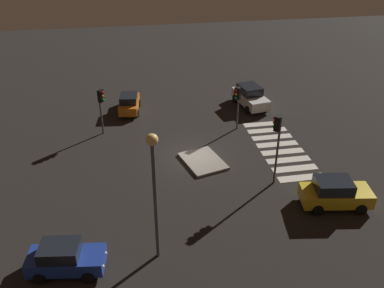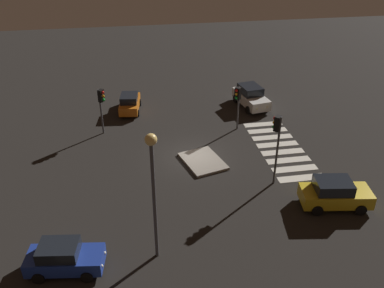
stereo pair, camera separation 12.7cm
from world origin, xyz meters
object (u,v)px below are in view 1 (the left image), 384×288
car_blue (65,258)px  traffic_light_south (277,133)px  car_orange (129,103)px  traffic_light_east (237,98)px  car_white (250,96)px  traffic_island (203,161)px  traffic_light_north (101,101)px  car_yellow (335,193)px  street_lamp (154,176)px

car_blue → traffic_light_south: 13.96m
traffic_light_south → car_orange: bearing=-13.4°
traffic_light_east → traffic_light_south: traffic_light_south is taller
car_white → car_orange: (0.75, 10.80, -0.13)m
traffic_island → car_blue: (-8.69, 8.57, 0.71)m
traffic_light_north → traffic_light_east: traffic_light_north is taller
traffic_light_south → car_blue: bearing=66.1°
car_orange → traffic_light_east: size_ratio=1.06×
car_white → car_orange: car_white is taller
car_white → car_blue: bearing=-49.8°
car_yellow → traffic_light_south: size_ratio=0.90×
traffic_light_north → car_white: bearing=50.3°
car_blue → traffic_light_north: size_ratio=1.04×
car_white → car_yellow: bearing=-7.2°
car_orange → traffic_light_north: bearing=158.9°
traffic_light_east → traffic_light_south: 7.75m
car_white → traffic_island: bearing=-44.5°
street_lamp → traffic_light_north: bearing=11.3°
car_white → car_orange: 10.82m
traffic_light_north → traffic_light_south: 13.93m
traffic_island → car_white: car_white is taller
traffic_island → street_lamp: bearing=154.5°
traffic_light_north → traffic_light_south: size_ratio=0.78×
car_white → traffic_light_east: bearing=-39.9°
car_white → traffic_light_north: traffic_light_north is taller
car_yellow → traffic_light_east: size_ratio=1.19×
car_white → car_orange: bearing=-103.7°
traffic_island → traffic_light_south: traffic_light_south is taller
street_lamp → traffic_light_east: bearing=-30.5°
car_orange → street_lamp: street_lamp is taller
car_yellow → traffic_light_south: traffic_light_south is taller
car_blue → traffic_light_east: traffic_light_east is taller
traffic_light_east → traffic_island: bearing=11.4°
car_blue → traffic_light_north: 14.52m
car_yellow → traffic_light_north: size_ratio=1.16×
traffic_light_north → street_lamp: street_lamp is taller
traffic_island → car_yellow: 9.16m
car_yellow → traffic_light_north: 18.06m
car_blue → car_orange: car_blue is taller
traffic_light_north → car_orange: bearing=97.9°
car_yellow → car_orange: (15.65, 11.46, -0.09)m
car_white → car_yellow: (-14.90, -0.66, -0.03)m
car_white → street_lamp: size_ratio=0.64×
traffic_island → traffic_light_east: 6.36m
car_blue → car_yellow: car_yellow is taller
traffic_light_north → traffic_light_east: size_ratio=1.03×
traffic_light_north → car_yellow: bearing=-4.3°
traffic_light_north → street_lamp: (-14.05, -2.81, 2.05)m
traffic_island → traffic_light_north: (5.59, 6.85, 2.73)m
car_blue → traffic_light_south: traffic_light_south is taller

